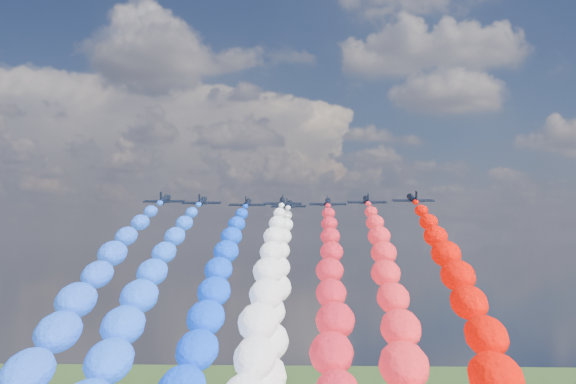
# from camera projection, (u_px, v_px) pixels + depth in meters

# --- Properties ---
(jet_0) EXTENTS (8.46, 11.53, 4.52)m
(jet_0) POSITION_uv_depth(u_px,v_px,m) (165.00, 200.00, 158.66)
(jet_0) COLOR black
(trail_0) EXTENTS (6.89, 119.22, 46.64)m
(trail_0) POSITION_uv_depth(u_px,v_px,m) (66.00, 340.00, 96.77)
(trail_0) COLOR blue
(jet_1) EXTENTS (8.49, 11.55, 4.52)m
(jet_1) POSITION_uv_depth(u_px,v_px,m) (202.00, 201.00, 165.72)
(jet_1) COLOR black
(trail_1) EXTENTS (6.89, 119.22, 46.64)m
(trail_1) POSITION_uv_depth(u_px,v_px,m) (132.00, 333.00, 103.83)
(trail_1) COLOR blue
(jet_2) EXTENTS (8.45, 11.52, 4.52)m
(jet_2) POSITION_uv_depth(u_px,v_px,m) (247.00, 203.00, 175.13)
(jet_2) COLOR black
(trail_2) EXTENTS (6.89, 119.22, 46.64)m
(trail_2) POSITION_uv_depth(u_px,v_px,m) (208.00, 325.00, 113.23)
(trail_2) COLOR blue
(jet_3) EXTENTS (8.96, 11.88, 4.52)m
(jet_3) POSITION_uv_depth(u_px,v_px,m) (283.00, 202.00, 169.38)
(jet_3) COLOR black
(trail_3) EXTENTS (6.89, 119.22, 46.64)m
(trail_3) POSITION_uv_depth(u_px,v_px,m) (262.00, 330.00, 107.48)
(trail_3) COLOR white
(jet_4) EXTENTS (8.96, 11.88, 4.52)m
(jet_4) POSITION_uv_depth(u_px,v_px,m) (289.00, 205.00, 183.70)
(jet_4) COLOR black
(trail_4) EXTENTS (6.89, 119.22, 46.64)m
(trail_4) POSITION_uv_depth(u_px,v_px,m) (274.00, 319.00, 121.81)
(trail_4) COLOR white
(jet_5) EXTENTS (8.68, 11.68, 4.52)m
(jet_5) POSITION_uv_depth(u_px,v_px,m) (328.00, 203.00, 171.93)
(jet_5) COLOR black
(trail_5) EXTENTS (6.89, 119.22, 46.64)m
(trail_5) POSITION_uv_depth(u_px,v_px,m) (333.00, 328.00, 110.04)
(trail_5) COLOR red
(jet_6) EXTENTS (8.36, 11.45, 4.52)m
(jet_6) POSITION_uv_depth(u_px,v_px,m) (367.00, 201.00, 162.74)
(jet_6) COLOR black
(trail_6) EXTENTS (6.89, 119.22, 46.64)m
(trail_6) POSITION_uv_depth(u_px,v_px,m) (397.00, 336.00, 100.85)
(trail_6) COLOR #F9222C
(jet_7) EXTENTS (8.94, 11.87, 4.52)m
(jet_7) POSITION_uv_depth(u_px,v_px,m) (413.00, 199.00, 155.16)
(jet_7) COLOR black
(trail_7) EXTENTS (6.89, 119.22, 46.64)m
(trail_7) POSITION_uv_depth(u_px,v_px,m) (475.00, 344.00, 93.27)
(trail_7) COLOR #EA0900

